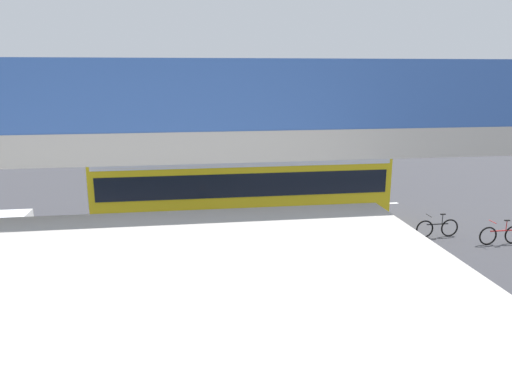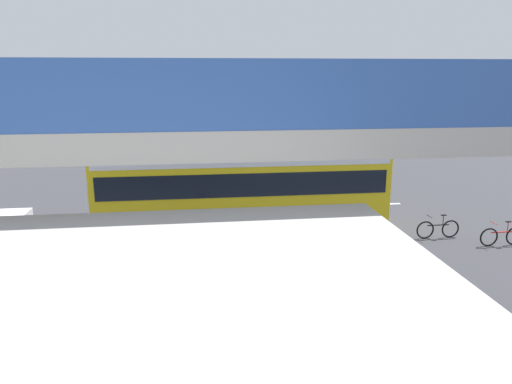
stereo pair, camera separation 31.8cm
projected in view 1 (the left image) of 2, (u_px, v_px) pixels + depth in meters
The scene contains 12 objects.
ground at pixel (223, 227), 20.39m from camera, with size 80.00×80.00×0.00m, color #38383D.
city_bus at pixel (242, 187), 19.45m from camera, with size 11.54×2.85×3.15m.
bicycle_red at pixel (501, 235), 18.29m from camera, with size 1.77×0.44×0.96m.
bicycle_black at pixel (437, 228), 19.09m from camera, with size 1.77×0.44×0.96m.
pedestrian at pixel (208, 241), 16.16m from camera, with size 0.38×0.38×1.79m.
traffic_sign at pixel (267, 162), 24.89m from camera, with size 0.08×0.60×2.80m.
lane_dash_leftmost at pixel (379, 204), 24.04m from camera, with size 2.00×0.20×0.01m, color silver.
lane_dash_left at pixel (301, 207), 23.48m from camera, with size 2.00×0.20×0.01m, color silver.
lane_dash_centre at pixel (219, 210), 22.91m from camera, with size 2.00×0.20×0.01m, color silver.
lane_dash_right at pixel (132, 214), 22.34m from camera, with size 2.00×0.20×0.01m, color silver.
lane_dash_rightmost at pixel (41, 217), 21.78m from camera, with size 2.00×0.20×0.01m, color silver.
pedestrian_overpass at pixel (264, 155), 8.99m from camera, with size 28.99×2.60×6.57m.
Camera 1 is at (1.45, 19.43, 6.36)m, focal length 33.88 mm.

